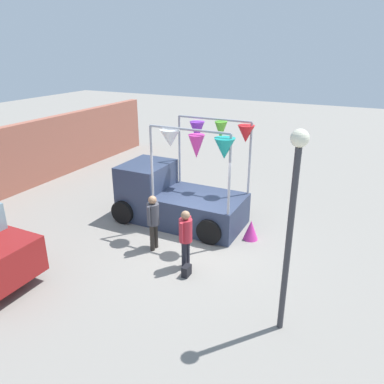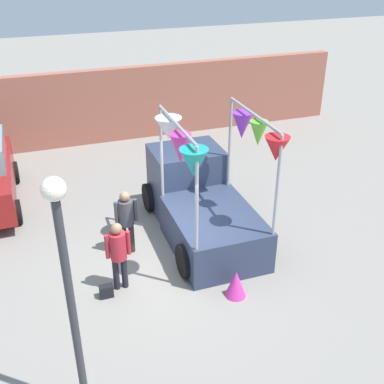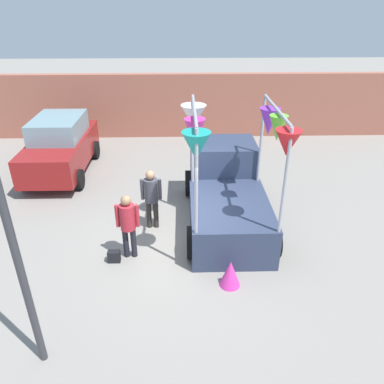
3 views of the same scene
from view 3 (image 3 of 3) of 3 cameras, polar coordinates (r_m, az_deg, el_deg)
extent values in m
plane|color=gray|center=(9.32, -1.95, -7.62)|extent=(60.00, 60.00, 0.00)
cube|color=#2D3851|center=(9.22, 5.75, -4.43)|extent=(1.90, 2.60, 1.00)
cube|color=#2D3851|center=(10.78, 4.62, 3.08)|extent=(1.80, 1.40, 1.80)
cube|color=#8CB2C6|center=(10.60, 4.71, 5.28)|extent=(1.76, 1.37, 0.60)
cylinder|color=black|center=(11.26, -0.47, 1.38)|extent=(0.22, 0.76, 0.76)
cylinder|color=black|center=(11.45, 9.08, 1.48)|extent=(0.22, 0.76, 0.76)
cylinder|color=black|center=(8.64, -0.07, -7.70)|extent=(0.22, 0.76, 0.76)
cylinder|color=black|center=(8.89, 12.37, -7.33)|extent=(0.22, 0.76, 0.76)
cylinder|color=#A5A5AD|center=(9.53, 0.11, 7.79)|extent=(0.07, 0.07, 2.27)
cylinder|color=#A5A5AD|center=(9.73, 10.50, 7.76)|extent=(0.07, 0.07, 2.27)
cylinder|color=#A5A5AD|center=(7.29, 0.66, 1.18)|extent=(0.07, 0.07, 2.27)
cylinder|color=#A5A5AD|center=(7.55, 13.97, 1.30)|extent=(0.07, 0.07, 2.27)
cylinder|color=#A5A5AD|center=(8.02, 0.37, 12.41)|extent=(0.07, 2.44, 0.07)
cylinder|color=#A5A5AD|center=(8.26, 12.81, 12.19)|extent=(0.07, 2.44, 0.07)
cone|color=teal|center=(7.15, 0.64, 7.01)|extent=(0.60, 0.60, 0.56)
cone|color=red|center=(7.40, 14.34, 7.23)|extent=(0.66, 0.66, 0.52)
cone|color=#D83399|center=(7.93, 0.42, 8.86)|extent=(0.63, 0.63, 0.65)
cone|color=#66CC33|center=(8.14, 12.93, 9.45)|extent=(0.53, 0.53, 0.55)
cone|color=white|center=(8.66, 0.24, 11.55)|extent=(0.82, 0.82, 0.49)
cone|color=purple|center=(8.92, 11.67, 10.49)|extent=(0.52, 0.52, 0.62)
cube|color=maroon|center=(13.31, -19.33, 5.89)|extent=(1.70, 4.00, 0.90)
cube|color=#72939E|center=(13.19, -19.69, 9.27)|extent=(1.50, 2.10, 0.66)
cylinder|color=black|center=(14.84, -20.91, 5.97)|extent=(0.18, 0.64, 0.64)
cylinder|color=black|center=(14.36, -14.47, 6.25)|extent=(0.18, 0.64, 0.64)
cylinder|color=black|center=(12.70, -24.18, 1.68)|extent=(0.18, 0.64, 0.64)
cylinder|color=black|center=(12.14, -16.76, 1.85)|extent=(0.18, 0.64, 0.64)
cylinder|color=black|center=(8.78, -10.05, -7.57)|extent=(0.13, 0.13, 0.76)
cylinder|color=black|center=(8.75, -8.87, -7.58)|extent=(0.13, 0.13, 0.76)
cylinder|color=#B22633|center=(8.39, -9.82, -3.77)|extent=(0.34, 0.34, 0.60)
sphere|color=#997051|center=(8.18, -10.05, -1.29)|extent=(0.23, 0.23, 0.23)
cylinder|color=#B22633|center=(8.41, -11.32, -3.60)|extent=(0.09, 0.09, 0.54)
cylinder|color=#B22633|center=(8.34, -8.34, -3.59)|extent=(0.09, 0.09, 0.54)
cylinder|color=#2D2823|center=(9.74, -6.58, -3.36)|extent=(0.13, 0.13, 0.77)
cylinder|color=#2D2823|center=(9.72, -5.52, -3.36)|extent=(0.13, 0.13, 0.77)
cylinder|color=#3F3F47|center=(9.39, -6.26, 0.25)|extent=(0.34, 0.34, 0.61)
sphere|color=#997051|center=(9.20, -6.39, 2.57)|extent=(0.23, 0.23, 0.23)
cylinder|color=#3F3F47|center=(9.40, -7.60, 0.40)|extent=(0.09, 0.09, 0.55)
cylinder|color=#3F3F47|center=(9.36, -4.92, 0.43)|extent=(0.09, 0.09, 0.55)
cube|color=black|center=(8.80, -11.78, -9.59)|extent=(0.28, 0.16, 0.28)
cylinder|color=#333338|center=(6.06, -24.71, -10.69)|extent=(0.12, 0.12, 3.78)
cube|color=#9E5947|center=(15.99, -1.94, 13.01)|extent=(18.00, 0.36, 2.60)
cone|color=#D83399|center=(7.96, 5.84, -12.24)|extent=(0.54, 0.54, 0.60)
camera|label=1|loc=(9.25, -73.15, 8.50)|focal=35.00mm
camera|label=2|loc=(2.97, -122.81, 10.70)|focal=45.00mm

